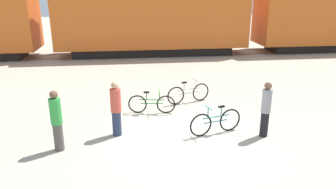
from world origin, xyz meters
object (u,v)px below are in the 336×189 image
object	(u,v)px
bicycle_silver	(188,93)
bicycle_teal	(216,122)
person_in_grey	(266,109)
person_in_green	(57,121)
freight_train	(152,8)
bicycle_green	(152,104)
person_in_red	(116,109)

from	to	relation	value
bicycle_silver	bicycle_teal	bearing A→B (deg)	-83.58
person_in_grey	person_in_green	xyz separation A→B (m)	(-6.01, -0.15, 0.00)
freight_train	person_in_grey	xyz separation A→B (m)	(2.40, -12.69, -2.09)
bicycle_silver	person_in_green	size ratio (longest dim) A/B	1.00
bicycle_green	person_in_red	xyz separation A→B (m)	(-1.19, -1.67, 0.51)
freight_train	bicycle_green	bearing A→B (deg)	-94.62
person_in_grey	person_in_green	bearing A→B (deg)	108.30
person_in_grey	person_in_red	world-z (taller)	person_in_grey
bicycle_green	freight_train	bearing A→B (deg)	85.38
freight_train	bicycle_teal	bearing A→B (deg)	-85.43
bicycle_green	person_in_green	xyz separation A→B (m)	(-2.77, -2.44, 0.53)
bicycle_green	person_in_grey	distance (m)	4.00
bicycle_green	bicycle_teal	bearing A→B (deg)	-46.66
freight_train	person_in_red	distance (m)	12.42
bicycle_teal	bicycle_green	size ratio (longest dim) A/B	1.02
bicycle_silver	person_in_grey	world-z (taller)	person_in_grey
bicycle_silver	person_in_green	bearing A→B (deg)	-141.72
person_in_red	bicycle_green	bearing A→B (deg)	174.01
bicycle_teal	person_in_green	world-z (taller)	person_in_green
freight_train	person_in_grey	distance (m)	13.08
bicycle_silver	bicycle_teal	size ratio (longest dim) A/B	1.01
freight_train	person_in_green	bearing A→B (deg)	-105.70
freight_train	bicycle_teal	size ratio (longest dim) A/B	22.45
person_in_grey	person_in_green	world-z (taller)	person_in_green
bicycle_silver	person_in_grey	distance (m)	3.69
bicycle_green	person_in_green	size ratio (longest dim) A/B	0.96
bicycle_green	person_in_green	bearing A→B (deg)	-138.61
bicycle_silver	bicycle_teal	distance (m)	2.89
bicycle_silver	bicycle_green	xyz separation A→B (m)	(-1.50, -0.93, -0.02)
person_in_grey	bicycle_silver	bearing A→B (deg)	45.22
bicycle_green	person_in_red	bearing A→B (deg)	-125.45
person_in_green	person_in_red	bearing A→B (deg)	-121.82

